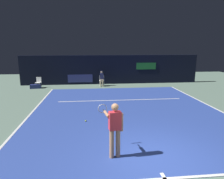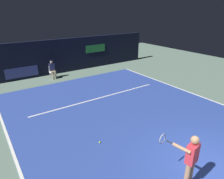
{
  "view_description": "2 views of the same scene",
  "coord_description": "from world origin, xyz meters",
  "px_view_note": "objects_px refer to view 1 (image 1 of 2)",
  "views": [
    {
      "loc": [
        -1.84,
        -5.43,
        3.36
      ],
      "look_at": [
        -0.71,
        5.41,
        1.05
      ],
      "focal_mm": 32.57,
      "sensor_mm": 36.0,
      "label": 1
    },
    {
      "loc": [
        -5.35,
        -2.12,
        4.74
      ],
      "look_at": [
        -0.04,
        5.61,
        0.98
      ],
      "focal_mm": 32.62,
      "sensor_mm": 36.0,
      "label": 2
    }
  ],
  "objects_px": {
    "equipment_bag": "(36,86)",
    "tennis_ball": "(86,121)",
    "tennis_player": "(115,127)",
    "line_judge_on_chair": "(102,78)",
    "courtside_chair_near": "(38,82)"
  },
  "relations": [
    {
      "from": "line_judge_on_chair",
      "to": "equipment_bag",
      "type": "bearing_deg",
      "value": -174.9
    },
    {
      "from": "tennis_player",
      "to": "line_judge_on_chair",
      "type": "distance_m",
      "value": 11.6
    },
    {
      "from": "equipment_bag",
      "to": "line_judge_on_chair",
      "type": "bearing_deg",
      "value": -1.0
    },
    {
      "from": "tennis_ball",
      "to": "equipment_bag",
      "type": "relative_size",
      "value": 0.08
    },
    {
      "from": "tennis_player",
      "to": "courtside_chair_near",
      "type": "height_order",
      "value": "tennis_player"
    },
    {
      "from": "line_judge_on_chair",
      "to": "tennis_player",
      "type": "bearing_deg",
      "value": -91.22
    },
    {
      "from": "equipment_bag",
      "to": "tennis_ball",
      "type": "bearing_deg",
      "value": -68.12
    },
    {
      "from": "tennis_player",
      "to": "tennis_ball",
      "type": "xyz_separation_m",
      "value": [
        -0.96,
        3.12,
        -0.94
      ]
    },
    {
      "from": "tennis_player",
      "to": "equipment_bag",
      "type": "height_order",
      "value": "tennis_player"
    },
    {
      "from": "line_judge_on_chair",
      "to": "equipment_bag",
      "type": "relative_size",
      "value": 1.57
    },
    {
      "from": "tennis_ball",
      "to": "line_judge_on_chair",
      "type": "bearing_deg",
      "value": 81.9
    },
    {
      "from": "tennis_ball",
      "to": "courtside_chair_near",
      "type": "bearing_deg",
      "value": 116.16
    },
    {
      "from": "tennis_player",
      "to": "tennis_ball",
      "type": "bearing_deg",
      "value": 107.08
    },
    {
      "from": "line_judge_on_chair",
      "to": "courtside_chair_near",
      "type": "height_order",
      "value": "line_judge_on_chair"
    },
    {
      "from": "tennis_player",
      "to": "equipment_bag",
      "type": "xyz_separation_m",
      "value": [
        -5.2,
        11.1,
        -0.83
      ]
    }
  ]
}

